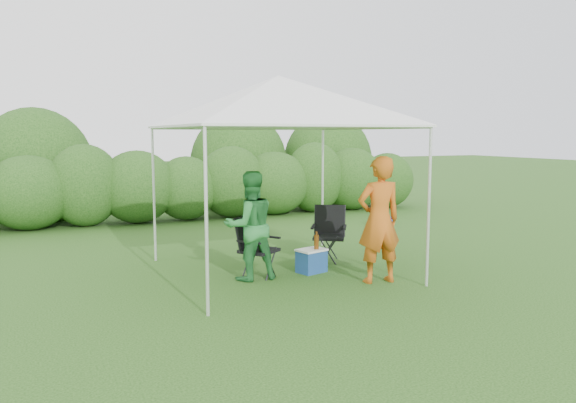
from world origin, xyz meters
name	(u,v)px	position (x,y,z in m)	size (l,w,h in m)	color
ground	(293,280)	(0.00, 0.00, 0.00)	(70.00, 70.00, 0.00)	#2F5A1C
hedge	(186,185)	(0.00, 6.00, 0.82)	(12.68, 1.53, 1.80)	#2B561B
canopy	(278,102)	(0.00, 0.50, 2.46)	(3.10, 3.10, 2.83)	silver
chair_right	(329,230)	(1.05, 0.90, 0.50)	(0.69, 0.67, 0.88)	black
chair_left	(254,243)	(-0.40, 0.44, 0.48)	(0.67, 0.66, 0.85)	black
man	(379,220)	(1.02, -0.56, 0.86)	(0.63, 0.41, 1.72)	#BF5715
woman	(250,226)	(-0.52, 0.29, 0.76)	(0.73, 0.57, 1.51)	#287C37
cooler	(311,261)	(0.44, 0.30, 0.17)	(0.48, 0.41, 0.35)	navy
bottle	(316,240)	(0.50, 0.26, 0.48)	(0.07, 0.07, 0.26)	#592D0C
lawn_toy	(377,219)	(3.69, 3.56, 0.12)	(0.53, 0.44, 0.26)	yellow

